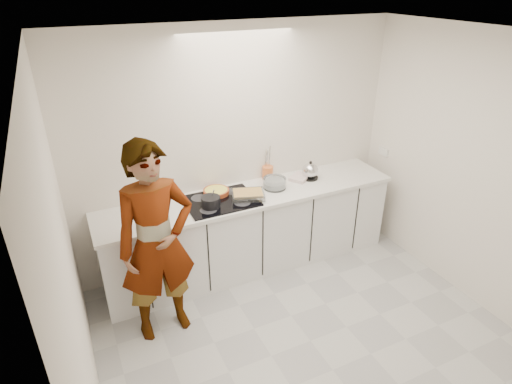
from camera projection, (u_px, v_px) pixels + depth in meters
name	position (u px, v px, depth m)	size (l,w,h in m)	color
floor	(310.00, 341.00, 3.89)	(3.60, 3.20, 0.00)	beige
ceiling	(334.00, 41.00, 2.71)	(3.60, 3.20, 0.00)	white
wall_back	(238.00, 149.00, 4.59)	(3.60, 0.00, 2.60)	white
wall_front	(507.00, 373.00, 2.01)	(3.60, 0.00, 2.60)	white
wall_left	(71.00, 281.00, 2.61)	(0.00, 3.20, 2.60)	white
wall_right	(481.00, 175.00, 4.01)	(0.02, 3.20, 2.60)	white
base_cabinets	(251.00, 232.00, 4.72)	(3.20, 0.58, 0.87)	white
countertop	(251.00, 196.00, 4.52)	(3.24, 0.64, 0.04)	white
hob	(221.00, 201.00, 4.35)	(0.72, 0.54, 0.01)	black
tart_dish	(216.00, 191.00, 4.48)	(0.33, 0.33, 0.04)	#9F3F1F
saucepan	(211.00, 202.00, 4.21)	(0.25, 0.25, 0.18)	black
baking_dish	(248.00, 194.00, 4.39)	(0.39, 0.34, 0.06)	silver
mixing_bowl	(275.00, 183.00, 4.61)	(0.26, 0.26, 0.12)	silver
tea_towel	(300.00, 177.00, 4.83)	(0.24, 0.17, 0.04)	white
kettle	(310.00, 171.00, 4.81)	(0.21, 0.21, 0.21)	black
utensil_crock	(268.00, 173.00, 4.81)	(0.12, 0.12, 0.15)	orange
cook	(157.00, 244.00, 3.64)	(0.68, 0.44, 1.86)	white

